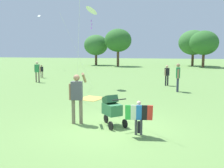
# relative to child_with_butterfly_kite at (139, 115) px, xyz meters

# --- Properties ---
(ground_plane) EXTENTS (120.00, 120.00, 0.00)m
(ground_plane) POSITION_rel_child_with_butterfly_kite_xyz_m (-0.97, 0.52, -0.62)
(ground_plane) COLOR #668E47
(treeline_distant) EXTENTS (28.29, 7.28, 5.41)m
(treeline_distant) POSITION_rel_child_with_butterfly_kite_xyz_m (3.89, 31.42, 2.77)
(treeline_distant) COLOR brown
(treeline_distant) RESTS_ON ground
(child_with_butterfly_kite) EXTENTS (0.80, 0.39, 1.02)m
(child_with_butterfly_kite) POSITION_rel_child_with_butterfly_kite_xyz_m (0.00, 0.00, 0.00)
(child_with_butterfly_kite) COLOR #4C4C51
(child_with_butterfly_kite) RESTS_ON ground
(person_adult_flyer) EXTENTS (0.55, 0.55, 1.75)m
(person_adult_flyer) POSITION_rel_child_with_butterfly_kite_xyz_m (-2.15, 0.78, 0.39)
(person_adult_flyer) COLOR #7F705B
(person_adult_flyer) RESTS_ON ground
(stroller) EXTENTS (0.93, 1.01, 1.03)m
(stroller) POSITION_rel_child_with_butterfly_kite_xyz_m (-0.96, 0.77, -0.01)
(stroller) COLOR black
(stroller) RESTS_ON ground
(kite_orange_delta) EXTENTS (2.25, 1.65, 5.21)m
(kite_orange_delta) POSITION_rel_child_with_butterfly_kite_xyz_m (-3.95, 9.07, 4.29)
(kite_orange_delta) COLOR white
(kite_orange_delta) RESTS_ON ground
(person_red_shirt) EXTENTS (0.50, 0.24, 1.56)m
(person_red_shirt) POSITION_rel_child_with_butterfly_kite_xyz_m (-8.61, 10.52, 0.30)
(person_red_shirt) COLOR #7F705B
(person_red_shirt) RESTS_ON ground
(person_sitting_far) EXTENTS (0.23, 0.53, 1.66)m
(person_sitting_far) POSITION_rel_child_with_butterfly_kite_xyz_m (1.50, 8.22, 0.36)
(person_sitting_far) COLOR #33384C
(person_sitting_far) RESTS_ON ground
(person_kid_running) EXTENTS (0.23, 0.34, 1.13)m
(person_kid_running) POSITION_rel_child_with_butterfly_kite_xyz_m (-9.69, 13.39, 0.05)
(person_kid_running) COLOR #7F705B
(person_kid_running) RESTS_ON ground
(person_back_turned) EXTENTS (0.34, 0.36, 1.40)m
(person_back_turned) POSITION_rel_child_with_butterfly_kite_xyz_m (0.89, 10.65, 0.20)
(person_back_turned) COLOR #232328
(person_back_turned) RESTS_ON ground
(picnic_blanket) EXTENTS (1.46, 1.55, 0.02)m
(picnic_blanket) POSITION_rel_child_with_butterfly_kite_xyz_m (-2.91, 5.17, -0.61)
(picnic_blanket) COLOR gold
(picnic_blanket) RESTS_ON ground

